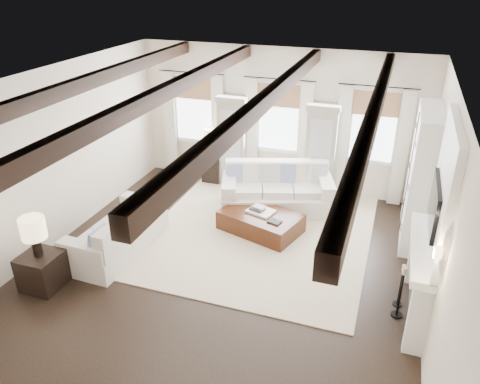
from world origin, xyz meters
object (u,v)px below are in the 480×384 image
(sofa_back, at_px, (277,191))
(ottoman, at_px, (261,222))
(sofa_left, at_px, (120,233))
(side_table_front, at_px, (42,271))
(side_table_back, at_px, (213,168))

(sofa_back, height_order, ottoman, sofa_back)
(sofa_back, bearing_deg, sofa_left, -131.98)
(sofa_left, relative_size, ottoman, 1.41)
(sofa_back, relative_size, side_table_front, 4.22)
(ottoman, xyz_separation_m, side_table_back, (-1.77, 1.91, 0.13))
(sofa_left, xyz_separation_m, ottoman, (2.21, 1.50, -0.16))
(sofa_back, distance_m, side_table_front, 4.81)
(sofa_back, bearing_deg, side_table_front, -126.74)
(ottoman, height_order, side_table_front, side_table_front)
(sofa_back, height_order, side_table_back, sofa_back)
(sofa_back, height_order, side_table_front, sofa_back)
(sofa_left, height_order, side_table_back, sofa_left)
(sofa_left, height_order, side_table_front, sofa_left)
(sofa_left, xyz_separation_m, side_table_back, (0.44, 3.41, -0.03))
(sofa_left, relative_size, side_table_front, 3.56)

